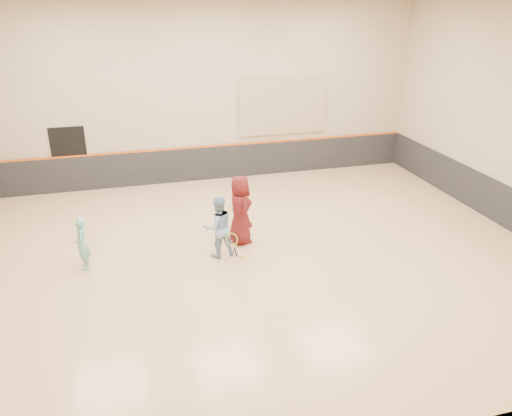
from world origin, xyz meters
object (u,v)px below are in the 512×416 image
object	(u,v)px
girl	(82,244)
young_man	(240,210)
instructor	(218,227)
spare_racket	(227,208)

from	to	relation	value
girl	young_man	world-z (taller)	young_man
instructor	spare_racket	xyz separation A→B (m)	(0.80, 2.83, -0.75)
young_man	spare_racket	bearing A→B (deg)	-11.57
instructor	spare_racket	distance (m)	3.04
young_man	spare_racket	xyz separation A→B (m)	(0.10, 2.21, -0.88)
young_man	girl	bearing A→B (deg)	86.69
instructor	spare_racket	size ratio (longest dim) A/B	2.50
instructor	spare_racket	world-z (taller)	instructor
girl	instructor	xyz separation A→B (m)	(3.25, -0.22, 0.14)
girl	young_man	bearing A→B (deg)	95.34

